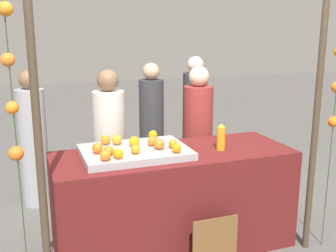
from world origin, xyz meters
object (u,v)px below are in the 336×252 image
chalkboard_sign (214,247)px  vendor_left (110,153)px  vendor_right (198,144)px  orange_0 (105,155)px  juice_bottle (221,138)px  orange_1 (106,140)px  stall_counter (174,200)px

chalkboard_sign → vendor_left: bearing=114.1°
vendor_left → chalkboard_sign: bearing=-65.9°
vendor_left → vendor_right: 0.96m
orange_0 → vendor_right: vendor_right is taller
juice_bottle → vendor_left: vendor_left is taller
orange_1 → chalkboard_sign: size_ratio=0.16×
stall_counter → juice_bottle: juice_bottle is taller
stall_counter → vendor_left: 0.87m
vendor_right → stall_counter: bearing=-127.6°
orange_0 → chalkboard_sign: bearing=-22.9°
juice_bottle → chalkboard_sign: size_ratio=0.44×
orange_0 → chalkboard_sign: (0.79, -0.33, -0.76)m
vendor_left → vendor_right: bearing=0.3°
orange_0 → vendor_left: 0.98m
orange_1 → vendor_left: bearing=74.3°
chalkboard_sign → vendor_right: (0.41, 1.25, 0.48)m
orange_1 → vendor_left: (0.13, 0.47, -0.27)m
stall_counter → orange_1: 0.81m
vendor_left → orange_0: bearing=-103.9°
stall_counter → orange_1: orange_1 is taller
juice_bottle → vendor_left: (-0.83, 0.78, -0.28)m
stall_counter → orange_0: size_ratio=24.85×
juice_bottle → vendor_right: 0.85m
juice_bottle → chalkboard_sign: (-0.27, -0.47, -0.76)m
orange_0 → chalkboard_sign: size_ratio=0.16×
stall_counter → juice_bottle: size_ratio=9.29×
stall_counter → juice_bottle: 0.70m
orange_1 → vendor_left: size_ratio=0.05×
orange_0 → orange_1: same height
stall_counter → juice_bottle: (0.41, -0.07, 0.56)m
orange_0 → juice_bottle: juice_bottle is taller
juice_bottle → vendor_left: bearing=136.7°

